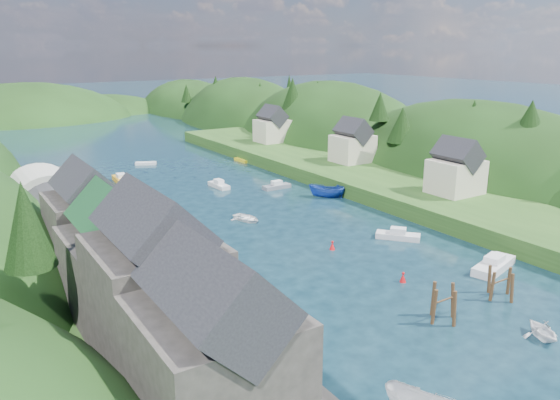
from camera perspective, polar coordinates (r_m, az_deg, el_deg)
ground at (r=91.41m, az=-7.45°, el=0.75°), size 600.00×600.00×0.00m
hillside_right at (r=136.97m, az=5.28°, el=2.68°), size 36.00×245.56×48.00m
far_hills at (r=210.53m, az=-21.73°, el=5.30°), size 103.00×68.00×44.00m
hill_trees at (r=103.68m, az=-11.05°, el=8.63°), size 91.21×146.02×12.19m
quay_left at (r=56.52m, az=-16.53°, el=-8.39°), size 12.00×110.00×2.00m
terrace_left_grass at (r=55.21m, az=-23.61°, el=-9.42°), size 12.00×110.00×2.50m
quayside_buildings at (r=41.58m, az=-14.44°, el=-8.03°), size 8.00×35.84×12.90m
boat_sheds at (r=72.37m, az=-22.62°, el=-0.05°), size 7.00×21.00×7.50m
terrace_right at (r=96.34m, az=8.72°, el=2.22°), size 16.00×120.00×2.40m
right_bank_cottages at (r=103.52m, az=7.05°, el=5.85°), size 9.00×59.24×8.41m
piling_cluster_near at (r=51.10m, az=16.71°, el=-10.59°), size 2.91×2.75×3.93m
piling_cluster_far at (r=57.39m, az=22.03°, el=-8.35°), size 3.04×2.85×3.50m
channel_buoy_near at (r=58.27m, az=12.73°, el=-7.91°), size 0.70×0.70×1.10m
channel_buoy_far at (r=65.82m, az=5.48°, el=-4.77°), size 0.70×0.70×1.10m
moored_boats at (r=70.33m, az=3.16°, el=-3.21°), size 35.08×90.89×2.27m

